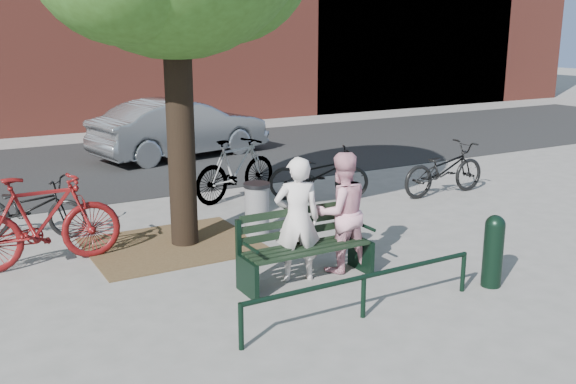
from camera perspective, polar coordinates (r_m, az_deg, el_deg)
ground at (r=8.24m, az=1.68°, el=-7.98°), size 90.00×90.00×0.00m
dirt_pit at (r=9.72m, az=-10.23°, el=-4.66°), size 2.40×2.00×0.02m
road at (r=15.84m, az=-14.56°, el=2.40°), size 40.00×7.00×0.01m
park_bench at (r=8.14m, az=1.42°, el=-4.68°), size 1.74×0.54×0.97m
guard_railing at (r=7.17m, az=6.75°, el=-8.07°), size 3.06×0.06×0.51m
person_left at (r=8.07m, az=0.83°, el=-2.43°), size 0.68×0.56×1.60m
person_right at (r=8.42m, az=4.74°, el=-1.80°), size 0.83×0.67×1.60m
bollard at (r=8.34m, az=17.79°, el=-4.80°), size 0.25×0.25×0.92m
litter_bin at (r=9.91m, az=-2.77°, el=-1.55°), size 0.41×0.41×0.84m
bicycle_a at (r=10.60m, az=-22.07°, el=-1.32°), size 1.86×1.43×0.94m
bicycle_b at (r=9.20m, az=-21.05°, el=-2.43°), size 2.10×0.61×1.26m
bicycle_c at (r=12.07m, az=2.76°, el=1.64°), size 1.98×1.41×0.99m
bicycle_d at (r=12.08m, az=-4.65°, el=2.05°), size 2.02×1.09×1.17m
bicycle_e at (r=12.77m, az=13.70°, el=2.00°), size 1.93×0.68×1.02m
parked_car at (r=16.37m, az=-9.51°, el=5.62°), size 4.69×2.42×1.47m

